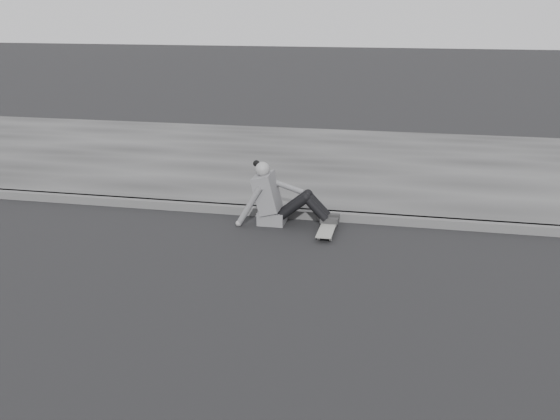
{
  "coord_description": "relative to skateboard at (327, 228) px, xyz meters",
  "views": [
    {
      "loc": [
        -0.65,
        -5.64,
        2.86
      ],
      "look_at": [
        -2.13,
        1.38,
        0.5
      ],
      "focal_mm": 40.0,
      "sensor_mm": 36.0,
      "label": 1
    }
  ],
  "objects": [
    {
      "name": "ground",
      "position": [
        1.63,
        -2.03,
        -0.07
      ],
      "size": [
        80.0,
        80.0,
        0.0
      ],
      "primitive_type": "plane",
      "color": "black",
      "rests_on": "ground"
    },
    {
      "name": "seated_woman",
      "position": [
        -0.73,
        0.25,
        0.29
      ],
      "size": [
        1.38,
        0.46,
        0.88
      ],
      "color": "#58585B",
      "rests_on": "ground"
    },
    {
      "name": "skateboard",
      "position": [
        0.0,
        0.0,
        0.0
      ],
      "size": [
        0.2,
        0.78,
        0.09
      ],
      "color": "gray",
      "rests_on": "ground"
    },
    {
      "name": "curb",
      "position": [
        1.63,
        0.55,
        -0.01
      ],
      "size": [
        24.0,
        0.16,
        0.12
      ],
      "primitive_type": "cube",
      "color": "#4A4A4A",
      "rests_on": "ground"
    },
    {
      "name": "sidewalk",
      "position": [
        1.63,
        3.57,
        -0.01
      ],
      "size": [
        24.0,
        6.0,
        0.12
      ],
      "primitive_type": "cube",
      "color": "#383838",
      "rests_on": "ground"
    }
  ]
}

